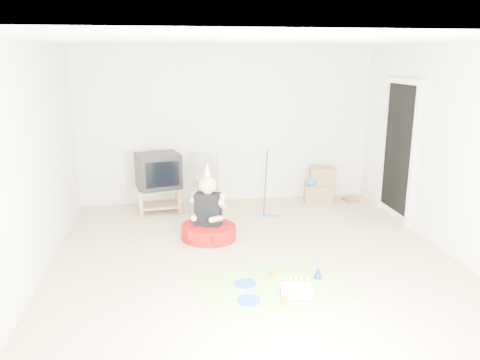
{
  "coord_description": "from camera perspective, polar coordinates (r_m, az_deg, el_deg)",
  "views": [
    {
      "loc": [
        -1.0,
        -5.33,
        2.43
      ],
      "look_at": [
        -0.1,
        0.4,
        0.9
      ],
      "focal_mm": 35.0,
      "sensor_mm": 36.0,
      "label": 1
    }
  ],
  "objects": [
    {
      "name": "ground",
      "position": [
        5.95,
        1.57,
        -9.36
      ],
      "size": [
        5.0,
        5.0,
        0.0
      ],
      "primitive_type": "plane",
      "color": "#C6B18E",
      "rests_on": "ground"
    },
    {
      "name": "doorway_recess",
      "position": [
        7.53,
        18.81,
        3.23
      ],
      "size": [
        0.02,
        0.9,
        2.05
      ],
      "primitive_type": "cube",
      "color": "black",
      "rests_on": "ground"
    },
    {
      "name": "tv_stand",
      "position": [
        7.61,
        -9.79,
        -2.1
      ],
      "size": [
        0.69,
        0.47,
        0.41
      ],
      "color": "#A47A4A",
      "rests_on": "ground"
    },
    {
      "name": "crt_tv",
      "position": [
        7.5,
        -9.94,
        1.12
      ],
      "size": [
        0.76,
        0.68,
        0.55
      ],
      "primitive_type": "cube",
      "rotation": [
        0.0,
        0.0,
        0.26
      ],
      "color": "black",
      "rests_on": "tv_stand"
    },
    {
      "name": "folding_chair",
      "position": [
        7.47,
        -4.47,
        -0.67
      ],
      "size": [
        0.52,
        0.5,
        0.92
      ],
      "color": "gray",
      "rests_on": "ground"
    },
    {
      "name": "cardboard_boxes",
      "position": [
        8.17,
        9.63,
        -0.66
      ],
      "size": [
        0.55,
        0.44,
        0.6
      ],
      "color": "olive",
      "rests_on": "ground"
    },
    {
      "name": "floor_mop",
      "position": [
        7.3,
        3.76,
        -2.53
      ],
      "size": [
        0.27,
        0.33,
        1.01
      ],
      "color": "blue",
      "rests_on": "ground"
    },
    {
      "name": "book_pile",
      "position": [
        8.37,
        13.32,
        -2.3
      ],
      "size": [
        0.25,
        0.3,
        0.06
      ],
      "color": "#2A7F4F",
      "rests_on": "ground"
    },
    {
      "name": "seated_woman",
      "position": [
        6.41,
        -3.87,
        -5.25
      ],
      "size": [
        0.98,
        0.98,
        1.09
      ],
      "color": "#99110E",
      "rests_on": "ground"
    },
    {
      "name": "party_mat",
      "position": [
        5.24,
        3.84,
        -12.85
      ],
      "size": [
        1.76,
        1.41,
        0.01
      ],
      "primitive_type": "cube",
      "rotation": [
        0.0,
        0.0,
        0.18
      ],
      "color": "#FF3582",
      "rests_on": "ground"
    },
    {
      "name": "birthday_cake",
      "position": [
        5.08,
        6.88,
        -13.32
      ],
      "size": [
        0.37,
        0.32,
        0.15
      ],
      "color": "white",
      "rests_on": "party_mat"
    },
    {
      "name": "blue_plate_near",
      "position": [
        5.28,
        0.69,
        -12.49
      ],
      "size": [
        0.28,
        0.28,
        0.01
      ],
      "primitive_type": "cylinder",
      "rotation": [
        0.0,
        0.0,
        -0.21
      ],
      "color": "blue",
      "rests_on": "party_mat"
    },
    {
      "name": "blue_plate_far",
      "position": [
        4.95,
        1.09,
        -14.46
      ],
      "size": [
        0.29,
        0.29,
        0.01
      ],
      "primitive_type": "cylinder",
      "rotation": [
        0.0,
        0.0,
        0.27
      ],
      "color": "blue",
      "rests_on": "party_mat"
    },
    {
      "name": "orange_cup_near",
      "position": [
        5.43,
        4.08,
        -11.32
      ],
      "size": [
        0.08,
        0.08,
        0.08
      ],
      "primitive_type": "cylinder",
      "rotation": [
        0.0,
        0.0,
        0.17
      ],
      "color": "orange",
      "rests_on": "party_mat"
    },
    {
      "name": "orange_cup_far",
      "position": [
        4.9,
        5.43,
        -14.41
      ],
      "size": [
        0.09,
        0.09,
        0.08
      ],
      "primitive_type": "cylinder",
      "rotation": [
        0.0,
        0.0,
        0.35
      ],
      "color": "orange",
      "rests_on": "party_mat"
    },
    {
      "name": "blue_party_hat",
      "position": [
        5.45,
        9.49,
        -11.03
      ],
      "size": [
        0.12,
        0.12,
        0.14
      ],
      "primitive_type": "cone",
      "rotation": [
        0.0,
        0.0,
        -0.24
      ],
      "color": "#1B2EC1",
      "rests_on": "party_mat"
    }
  ]
}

